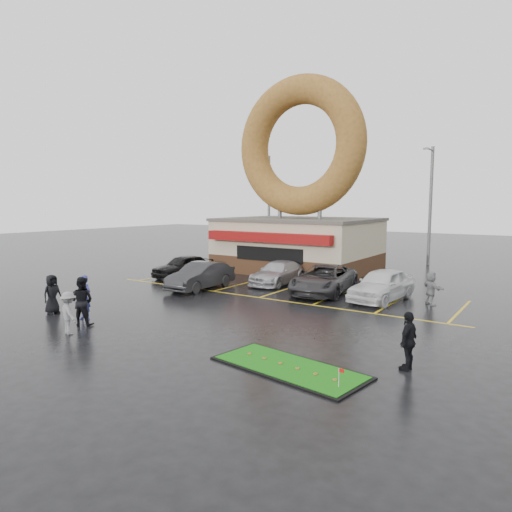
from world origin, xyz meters
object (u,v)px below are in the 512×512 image
Objects in this scene: donut_shop at (299,207)px; car_grey at (324,279)px; car_silver at (278,273)px; streetlight_mid at (430,203)px; car_white at (382,285)px; car_black at (184,266)px; streetlight_left at (268,203)px; dumpster at (254,255)px; person_cameraman at (408,341)px; putting_green at (289,367)px; car_dgrey at (201,276)px; person_blue at (84,297)px.

car_grey is (5.21, -6.69, -3.72)m from donut_shop.
car_grey is (3.45, -1.03, 0.08)m from car_silver.
streetlight_mid is 15.29m from car_grey.
streetlight_mid is 1.95× the size of car_white.
streetlight_left is at bearing 107.46° from car_black.
donut_shop is 5.98m from dumpster.
car_grey is at bearing -48.17° from streetlight_left.
streetlight_left is at bearing -133.84° from person_cameraman.
car_black is 0.80× the size of car_grey.
car_silver is at bearing 20.20° from car_black.
car_silver reaches higher than dumpster.
streetlight_mid is at bearing 95.06° from putting_green.
streetlight_left is 17.95m from car_dgrey.
donut_shop is 2.79× the size of putting_green.
person_blue is (0.41, -7.72, 0.18)m from car_dgrey.
streetlight_left is at bearing 107.90° from car_dgrey.
car_silver is at bearing -127.80° from person_cameraman.
car_white is 13.73m from person_blue.
car_white is 0.95× the size of putting_green.
car_white is 2.69× the size of person_cameraman.
streetlight_mid is at bearing 59.94° from car_black.
car_grey is 12.37m from dumpster.
putting_green is at bearing -61.98° from donut_shop.
streetlight_left is 14.04m from streetlight_mid.
streetlight_mid reaches higher than dumpster.
donut_shop is 7.50× the size of dumpster.
car_grey is (-1.79, -14.64, -4.04)m from streetlight_mid.
car_grey is 11.21m from person_cameraman.
car_silver is 2.55× the size of dumpster.
car_black is 2.39× the size of dumpster.
person_blue is (-5.76, -10.50, 0.17)m from car_grey.
car_silver is at bearing 122.62° from putting_green.
donut_shop is at bearing 118.02° from putting_green.
putting_green is at bearing -56.26° from streetlight_left.
streetlight_mid is at bearing 48.62° from donut_shop.
car_black is 0.93× the size of car_white.
putting_green is (16.24, -24.31, -4.75)m from streetlight_left.
streetlight_mid is 1.96× the size of car_silver.
person_cameraman is at bearing -19.62° from car_black.
donut_shop is 10.22m from car_dgrey.
car_black is at bearing 143.65° from car_dgrey.
donut_shop is at bearing -131.38° from streetlight_mid.
donut_shop reaches higher than streetlight_left.
person_blue is at bearing -89.20° from car_dgrey.
person_blue reaches higher than car_dgrey.
streetlight_left reaches higher than car_dgrey.
person_blue is 12.78m from person_cameraman.
car_grey reaches higher than car_dgrey.
dumpster is at bearing 126.84° from putting_green.
car_dgrey is (6.03, -16.42, -4.04)m from streetlight_left.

